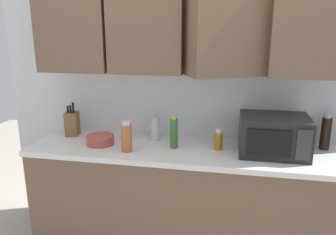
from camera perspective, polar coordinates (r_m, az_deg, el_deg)
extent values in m
cube|color=white|center=(2.72, 3.59, 5.06)|extent=(3.22, 0.06, 2.60)
cube|color=brown|center=(2.76, -15.71, 15.63)|extent=(0.56, 0.33, 0.75)
cube|color=brown|center=(2.55, -3.51, 16.21)|extent=(0.56, 0.33, 0.75)
cube|color=brown|center=(2.43, 10.12, 16.06)|extent=(0.65, 0.55, 0.75)
cube|color=brown|center=(2.53, 23.85, 15.01)|extent=(0.56, 0.33, 0.75)
cube|color=brown|center=(2.71, 2.32, -14.60)|extent=(2.32, 0.60, 0.86)
cube|color=white|center=(2.52, 2.43, -5.70)|extent=(2.35, 0.63, 0.04)
cube|color=black|center=(2.48, 17.88, -2.92)|extent=(0.48, 0.36, 0.28)
cube|color=black|center=(2.30, 17.19, -4.29)|extent=(0.29, 0.01, 0.18)
cube|color=#2D2D33|center=(2.33, 22.60, -4.49)|extent=(0.10, 0.01, 0.21)
cube|color=brown|center=(2.89, -16.33, -1.04)|extent=(0.12, 0.14, 0.20)
cylinder|color=black|center=(2.86, -17.06, 1.38)|extent=(0.02, 0.02, 0.05)
cylinder|color=black|center=(2.85, -16.62, 1.45)|extent=(0.02, 0.02, 0.06)
cylinder|color=black|center=(2.84, -16.19, 1.66)|extent=(0.02, 0.02, 0.09)
cylinder|color=#386B2D|center=(2.48, 1.04, -2.80)|extent=(0.06, 0.06, 0.23)
cylinder|color=yellow|center=(2.44, 1.05, -0.02)|extent=(0.04, 0.04, 0.02)
cylinder|color=#BC6638|center=(2.43, -7.24, -3.59)|extent=(0.08, 0.08, 0.20)
cylinder|color=silver|center=(2.40, -7.33, -0.99)|extent=(0.06, 0.06, 0.03)
cylinder|color=#AD701E|center=(2.48, 8.75, -4.09)|extent=(0.06, 0.06, 0.13)
cylinder|color=silver|center=(2.46, 8.82, -2.36)|extent=(0.05, 0.05, 0.03)
cylinder|color=black|center=(2.72, 25.75, -2.54)|extent=(0.07, 0.07, 0.24)
cylinder|color=silver|center=(2.68, 26.07, 0.19)|extent=(0.04, 0.04, 0.02)
cylinder|color=silver|center=(2.66, -2.20, -2.22)|extent=(0.07, 0.07, 0.17)
cylinder|color=silver|center=(2.63, -2.22, -0.17)|extent=(0.06, 0.06, 0.03)
cylinder|color=#B24C3D|center=(2.63, -11.71, -3.80)|extent=(0.22, 0.22, 0.07)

